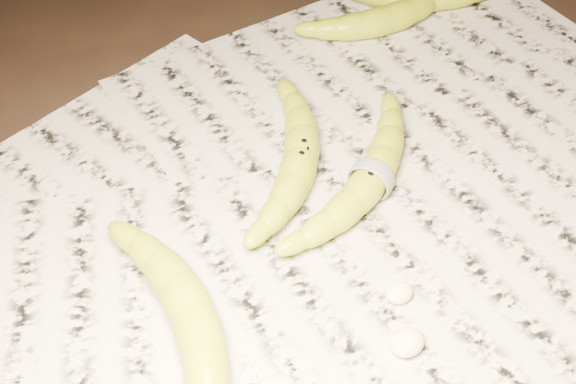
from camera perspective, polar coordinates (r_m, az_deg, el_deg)
ground at (r=0.77m, az=2.25°, el=-2.67°), size 3.00×3.00×0.00m
newspaper_patch at (r=0.78m, az=1.67°, el=-1.87°), size 0.90×0.70×0.01m
banana_left_b at (r=0.68m, az=-6.76°, el=-8.70°), size 0.11×0.22×0.04m
banana_center at (r=0.80m, az=0.89°, el=2.53°), size 0.18×0.19×0.04m
banana_taped at (r=0.79m, az=5.95°, el=1.08°), size 0.22×0.15×0.04m
banana_upper_a at (r=1.00m, az=7.09°, el=12.26°), size 0.19×0.08×0.04m
measuring_tape at (r=0.79m, az=5.95°, el=1.08°), size 0.02×0.04×0.05m
flesh_chunk_b at (r=0.68m, az=8.50°, el=-10.36°), size 0.03×0.03×0.02m
flesh_chunk_c at (r=0.72m, az=7.96°, el=-6.92°), size 0.03×0.02×0.02m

